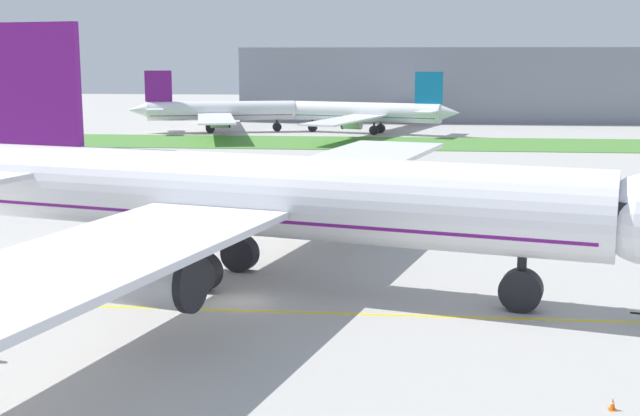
# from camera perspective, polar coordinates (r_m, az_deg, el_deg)

# --- Properties ---
(ground_plane) EXTENTS (600.00, 600.00, 0.00)m
(ground_plane) POSITION_cam_1_polar(r_m,az_deg,el_deg) (56.28, -5.28, -6.33)
(ground_plane) COLOR #ADAAA5
(ground_plane) RESTS_ON ground
(apron_taxi_line) EXTENTS (280.00, 0.36, 0.01)m
(apron_taxi_line) POSITION_cam_1_polar(r_m,az_deg,el_deg) (54.52, -5.66, -6.88)
(apron_taxi_line) COLOR yellow
(apron_taxi_line) RESTS_ON ground
(grass_median_strip) EXTENTS (320.00, 24.00, 0.10)m
(grass_median_strip) POSITION_cam_1_polar(r_m,az_deg,el_deg) (157.86, 1.84, 4.41)
(grass_median_strip) COLOR #4C8438
(grass_median_strip) RESTS_ON ground
(airliner_foreground) EXTENTS (54.80, 88.04, 18.46)m
(airliner_foreground) POSITION_cam_1_polar(r_m,az_deg,el_deg) (59.11, -4.26, 0.73)
(airliner_foreground) COLOR white
(airliner_foreground) RESTS_ON ground
(ground_crew_wingwalker_port) EXTENTS (0.50, 0.51, 1.75)m
(ground_crew_wingwalker_port) POSITION_cam_1_polar(r_m,az_deg,el_deg) (67.23, -14.67, -2.95)
(ground_crew_wingwalker_port) COLOR black
(ground_crew_wingwalker_port) RESTS_ON ground
(traffic_cone_starboard_wing) EXTENTS (0.36, 0.36, 0.58)m
(traffic_cone_starboard_wing) POSITION_cam_1_polar(r_m,az_deg,el_deg) (41.93, 19.10, -12.36)
(traffic_cone_starboard_wing) COLOR #F2590C
(traffic_cone_starboard_wing) RESTS_ON ground
(parked_airliner_far_centre) EXTENTS (37.47, 59.81, 12.99)m
(parked_airliner_far_centre) POSITION_cam_1_polar(r_m,az_deg,el_deg) (181.96, -6.83, 6.48)
(parked_airliner_far_centre) COLOR white
(parked_airliner_far_centre) RESTS_ON ground
(parked_airliner_far_right) EXTENTS (37.69, 60.64, 12.87)m
(parked_airliner_far_right) POSITION_cam_1_polar(r_m,az_deg,el_deg) (177.20, 3.30, 6.43)
(parked_airliner_far_right) COLOR white
(parked_airliner_far_right) RESTS_ON ground
(terminal_building) EXTENTS (107.93, 20.00, 18.00)m
(terminal_building) POSITION_cam_1_polar(r_m,az_deg,el_deg) (215.43, 9.44, 8.21)
(terminal_building) COLOR gray
(terminal_building) RESTS_ON ground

